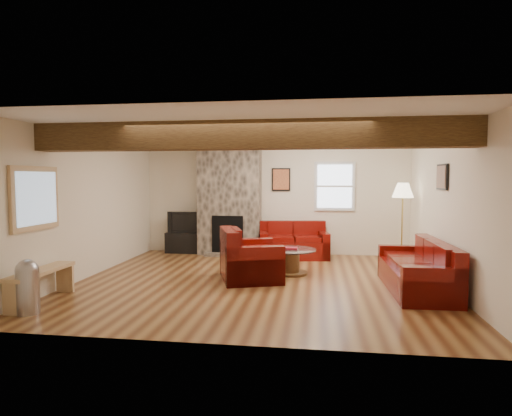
{
  "coord_description": "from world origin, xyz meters",
  "views": [
    {
      "loc": [
        0.95,
        -7.0,
        1.73
      ],
      "look_at": [
        -0.1,
        0.4,
        1.21
      ],
      "focal_mm": 30.0,
      "sensor_mm": 36.0,
      "label": 1
    }
  ],
  "objects_px": {
    "coffee_table": "(290,261)",
    "floor_lamp": "(403,195)",
    "armchair_red": "(251,254)",
    "tv_cabinet": "(187,243)",
    "loveseat": "(294,240)",
    "sofa_three": "(416,266)",
    "television": "(187,222)"
  },
  "relations": [
    {
      "from": "coffee_table",
      "to": "floor_lamp",
      "type": "bearing_deg",
      "value": 29.74
    },
    {
      "from": "loveseat",
      "to": "tv_cabinet",
      "type": "xyz_separation_m",
      "value": [
        -2.49,
        0.3,
        -0.15
      ]
    },
    {
      "from": "television",
      "to": "tv_cabinet",
      "type": "bearing_deg",
      "value": 0.0
    },
    {
      "from": "loveseat",
      "to": "floor_lamp",
      "type": "bearing_deg",
      "value": -16.7
    },
    {
      "from": "armchair_red",
      "to": "floor_lamp",
      "type": "bearing_deg",
      "value": -76.64
    },
    {
      "from": "loveseat",
      "to": "tv_cabinet",
      "type": "relative_size",
      "value": 1.56
    },
    {
      "from": "coffee_table",
      "to": "television",
      "type": "distance_m",
      "value": 3.18
    },
    {
      "from": "tv_cabinet",
      "to": "armchair_red",
      "type": "bearing_deg",
      "value": -52.04
    },
    {
      "from": "loveseat",
      "to": "floor_lamp",
      "type": "relative_size",
      "value": 0.9
    },
    {
      "from": "coffee_table",
      "to": "tv_cabinet",
      "type": "distance_m",
      "value": 3.15
    },
    {
      "from": "coffee_table",
      "to": "tv_cabinet",
      "type": "relative_size",
      "value": 0.98
    },
    {
      "from": "armchair_red",
      "to": "sofa_three",
      "type": "bearing_deg",
      "value": -116.54
    },
    {
      "from": "coffee_table",
      "to": "sofa_three",
      "type": "bearing_deg",
      "value": -24.01
    },
    {
      "from": "loveseat",
      "to": "coffee_table",
      "type": "distance_m",
      "value": 1.59
    },
    {
      "from": "floor_lamp",
      "to": "television",
      "type": "bearing_deg",
      "value": 172.19
    },
    {
      "from": "sofa_three",
      "to": "television",
      "type": "relative_size",
      "value": 2.33
    },
    {
      "from": "sofa_three",
      "to": "armchair_red",
      "type": "height_order",
      "value": "armchair_red"
    },
    {
      "from": "tv_cabinet",
      "to": "coffee_table",
      "type": "bearing_deg",
      "value": -36.79
    },
    {
      "from": "sofa_three",
      "to": "coffee_table",
      "type": "bearing_deg",
      "value": -115.28
    },
    {
      "from": "loveseat",
      "to": "television",
      "type": "xyz_separation_m",
      "value": [
        -2.49,
        0.3,
        0.33
      ]
    },
    {
      "from": "loveseat",
      "to": "armchair_red",
      "type": "bearing_deg",
      "value": -114.25
    },
    {
      "from": "armchair_red",
      "to": "coffee_table",
      "type": "distance_m",
      "value": 0.85
    },
    {
      "from": "sofa_three",
      "to": "loveseat",
      "type": "bearing_deg",
      "value": -142.09
    },
    {
      "from": "loveseat",
      "to": "sofa_three",
      "type": "bearing_deg",
      "value": -58.64
    },
    {
      "from": "armchair_red",
      "to": "tv_cabinet",
      "type": "xyz_separation_m",
      "value": [
        -1.87,
        2.4,
        -0.2
      ]
    },
    {
      "from": "loveseat",
      "to": "armchair_red",
      "type": "distance_m",
      "value": 2.19
    },
    {
      "from": "loveseat",
      "to": "coffee_table",
      "type": "height_order",
      "value": "loveseat"
    },
    {
      "from": "coffee_table",
      "to": "armchair_red",
      "type": "bearing_deg",
      "value": -141.25
    },
    {
      "from": "armchair_red",
      "to": "television",
      "type": "distance_m",
      "value": 3.06
    },
    {
      "from": "sofa_three",
      "to": "armchair_red",
      "type": "relative_size",
      "value": 1.84
    },
    {
      "from": "tv_cabinet",
      "to": "television",
      "type": "xyz_separation_m",
      "value": [
        0.0,
        0.0,
        0.48
      ]
    },
    {
      "from": "tv_cabinet",
      "to": "loveseat",
      "type": "bearing_deg",
      "value": -6.86
    }
  ]
}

